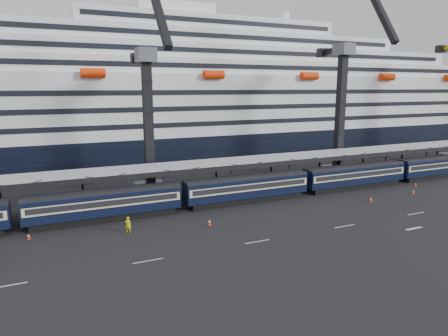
# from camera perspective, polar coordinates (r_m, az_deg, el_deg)

# --- Properties ---
(ground) EXTENTS (260.00, 260.00, 0.00)m
(ground) POSITION_cam_1_polar(r_m,az_deg,el_deg) (54.89, 15.69, -6.43)
(ground) COLOR black
(ground) RESTS_ON ground
(lane_markings) EXTENTS (111.00, 4.27, 0.02)m
(lane_markings) POSITION_cam_1_polar(r_m,az_deg,el_deg) (56.96, 25.46, -6.48)
(lane_markings) COLOR beige
(lane_markings) RESTS_ON ground
(train) EXTENTS (133.05, 3.00, 4.05)m
(train) POSITION_cam_1_polar(r_m,az_deg,el_deg) (59.56, 6.20, -2.46)
(train) COLOR black
(train) RESTS_ON ground
(canopy) EXTENTS (130.00, 6.25, 5.53)m
(canopy) POSITION_cam_1_polar(r_m,az_deg,el_deg) (64.65, 8.03, 1.37)
(canopy) COLOR gray
(canopy) RESTS_ON ground
(cruise_ship) EXTENTS (214.09, 28.84, 34.00)m
(cruise_ship) POSITION_cam_1_polar(r_m,az_deg,el_deg) (92.00, -3.17, 8.89)
(cruise_ship) COLOR black
(cruise_ship) RESTS_ON ground
(crane_dark_near) EXTENTS (4.50, 17.75, 35.08)m
(crane_dark_near) POSITION_cam_1_polar(r_m,az_deg,el_deg) (60.24, -10.70, 6.95)
(crane_dark_near) COLOR #47484E
(crane_dark_near) RESTS_ON ground
(crane_dark_mid) EXTENTS (4.50, 18.24, 39.64)m
(crane_dark_mid) POSITION_cam_1_polar(r_m,az_deg,el_deg) (75.54, 16.54, 8.65)
(crane_dark_mid) COLOR #47484E
(crane_dark_mid) RESTS_ON ground
(worker) EXTENTS (0.83, 0.73, 1.92)m
(worker) POSITION_cam_1_polar(r_m,az_deg,el_deg) (47.62, -13.54, -7.87)
(worker) COLOR #E6E70C
(worker) RESTS_ON ground
(traffic_cone_b) EXTENTS (0.35, 0.35, 0.71)m
(traffic_cone_b) POSITION_cam_1_polar(r_m,az_deg,el_deg) (49.59, -26.14, -8.72)
(traffic_cone_b) COLOR #FA3407
(traffic_cone_b) RESTS_ON ground
(traffic_cone_c) EXTENTS (0.42, 0.42, 0.84)m
(traffic_cone_c) POSITION_cam_1_polar(r_m,az_deg,el_deg) (48.95, -2.10, -7.69)
(traffic_cone_c) COLOR #FA3407
(traffic_cone_c) RESTS_ON ground
(traffic_cone_d) EXTENTS (0.41, 0.41, 0.82)m
(traffic_cone_d) POSITION_cam_1_polar(r_m,az_deg,el_deg) (62.22, 20.24, -4.22)
(traffic_cone_d) COLOR #FA3407
(traffic_cone_d) RESTS_ON ground
(traffic_cone_e) EXTENTS (0.38, 0.38, 0.76)m
(traffic_cone_e) POSITION_cam_1_polar(r_m,az_deg,el_deg) (69.41, 25.43, -3.07)
(traffic_cone_e) COLOR #FA3407
(traffic_cone_e) RESTS_ON ground
(traffic_cone_f) EXTENTS (0.35, 0.35, 0.70)m
(traffic_cone_f) POSITION_cam_1_polar(r_m,az_deg,el_deg) (74.93, 25.68, -2.11)
(traffic_cone_f) COLOR #FA3407
(traffic_cone_f) RESTS_ON ground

